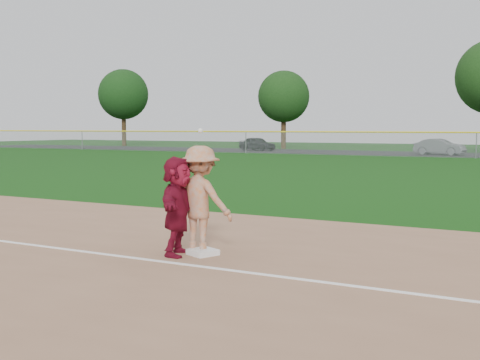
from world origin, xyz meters
The scene contains 10 objects.
ground centered at (0.00, 0.00, 0.00)m, with size 160.00×160.00×0.00m, color #0F3F0C.
foul_line centered at (0.00, -0.80, 0.03)m, with size 60.00×0.10×0.01m, color white.
first_base centered at (0.00, 0.03, 0.07)m, with size 0.46×0.46×0.10m, color white.
base_runner centered at (-0.40, -0.19, 0.94)m, with size 1.70×0.54×1.83m, color maroon.
car_left centered at (-21.95, 46.26, 0.71)m, with size 1.66×4.12×1.40m, color black.
car_mid centered at (-3.53, 44.73, 0.71)m, with size 1.48×4.24×1.40m, color slate.
first_base_play centered at (-0.13, 0.18, 1.03)m, with size 1.32×0.78×2.34m.
outfield_fence centered at (0.00, 40.00, 1.96)m, with size 110.00×0.12×110.00m.
tree_0 centered at (-44.00, 52.00, 6.59)m, with size 6.40×6.40×9.81m.
tree_1 centered at (-22.00, 53.00, 5.83)m, with size 5.80×5.80×8.75m.
Camera 1 is at (5.79, -9.31, 2.37)m, focal length 45.00 mm.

